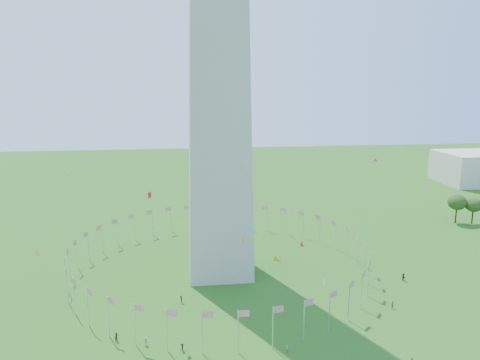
% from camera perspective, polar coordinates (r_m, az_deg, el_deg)
% --- Properties ---
extents(flag_ring, '(80.24, 80.24, 9.00)m').
position_cam_1_polar(flag_ring, '(130.75, -2.47, -9.33)').
color(flag_ring, silver).
rests_on(flag_ring, ground).
extents(crowd, '(83.93, 75.50, 2.03)m').
position_cam_1_polar(crowd, '(97.04, 7.10, -19.81)').
color(crowd, maroon).
rests_on(crowd, ground).
extents(kites_aloft, '(102.01, 74.26, 32.28)m').
position_cam_1_polar(kites_aloft, '(102.93, 6.23, -6.43)').
color(kites_aloft, orange).
rests_on(kites_aloft, ground).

